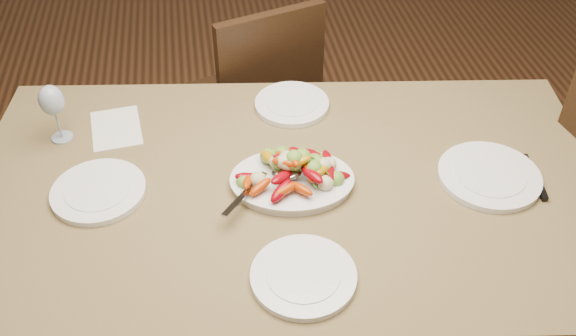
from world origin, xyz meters
The scene contains 12 objects.
dining_table centered at (0.15, 0.08, 0.38)m, with size 1.84×1.04×0.76m, color brown.
chair_far centered at (0.14, 0.92, 0.47)m, with size 0.42×0.42×0.95m, color black, non-canonical shape.
serving_platter centered at (0.16, 0.07, 0.77)m, with size 0.34×0.25×0.02m, color white.
roasted_vegetables centered at (0.16, 0.07, 0.83)m, with size 0.28×0.19×0.09m, color #77020A, non-canonical shape.
serving_spoon centered at (0.10, 0.04, 0.81)m, with size 0.28×0.06×0.03m, color #9EA0A8, non-canonical shape.
plate_left centered at (-0.38, 0.12, 0.77)m, with size 0.26×0.26×0.02m, color white.
plate_right centered at (0.73, 0.01, 0.77)m, with size 0.30×0.30×0.02m, color white.
plate_far centered at (0.23, 0.45, 0.77)m, with size 0.24×0.24×0.02m, color white.
plate_near centered at (0.14, -0.27, 0.77)m, with size 0.26×0.26×0.02m, color white.
wine_glass centered at (-0.51, 0.39, 0.86)m, with size 0.08×0.08×0.20m, color #8C99A5, non-canonical shape.
menu_card centered at (-0.35, 0.42, 0.76)m, with size 0.15×0.21×0.00m, color silver.
table_knife centered at (0.86, -0.02, 0.76)m, with size 0.02×0.20×0.01m, color #9EA0A8, non-canonical shape.
Camera 1 is at (-0.05, -1.26, 2.01)m, focal length 40.00 mm.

